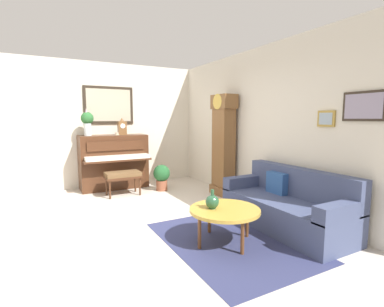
# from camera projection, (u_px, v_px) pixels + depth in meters

# --- Properties ---
(ground_plane) EXTENTS (6.40, 6.00, 0.10)m
(ground_plane) POSITION_uv_depth(u_px,v_px,m) (129.00, 224.00, 4.33)
(ground_plane) COLOR beige
(wall_left) EXTENTS (0.13, 4.90, 2.80)m
(wall_left) POSITION_uv_depth(u_px,v_px,m) (96.00, 125.00, 6.43)
(wall_left) COLOR silver
(wall_left) RESTS_ON ground_plane
(wall_back) EXTENTS (5.30, 0.13, 2.80)m
(wall_back) POSITION_uv_depth(u_px,v_px,m) (255.00, 127.00, 5.27)
(wall_back) COLOR silver
(wall_back) RESTS_ON ground_plane
(area_rug) EXTENTS (2.10, 1.50, 0.01)m
(area_rug) POSITION_uv_depth(u_px,v_px,m) (230.00, 241.00, 3.62)
(area_rug) COLOR navy
(area_rug) RESTS_ON ground_plane
(piano) EXTENTS (0.87, 1.44, 1.19)m
(piano) POSITION_uv_depth(u_px,v_px,m) (114.00, 161.00, 6.35)
(piano) COLOR #4C2B19
(piano) RESTS_ON ground_plane
(piano_bench) EXTENTS (0.42, 0.70, 0.48)m
(piano_bench) POSITION_uv_depth(u_px,v_px,m) (123.00, 176.00, 5.75)
(piano_bench) COLOR #4C2B19
(piano_bench) RESTS_ON ground_plane
(grandfather_clock) EXTENTS (0.52, 0.34, 2.03)m
(grandfather_clock) POSITION_uv_depth(u_px,v_px,m) (223.00, 148.00, 5.75)
(grandfather_clock) COLOR brown
(grandfather_clock) RESTS_ON ground_plane
(couch) EXTENTS (1.90, 0.80, 0.84)m
(couch) POSITION_uv_depth(u_px,v_px,m) (287.00, 206.00, 4.06)
(couch) COLOR #424C70
(couch) RESTS_ON ground_plane
(coffee_table) EXTENTS (0.88, 0.88, 0.44)m
(coffee_table) POSITION_uv_depth(u_px,v_px,m) (225.00, 211.00, 3.54)
(coffee_table) COLOR gold
(coffee_table) RESTS_ON ground_plane
(mantel_clock) EXTENTS (0.13, 0.18, 0.38)m
(mantel_clock) POSITION_uv_depth(u_px,v_px,m) (122.00, 127.00, 6.35)
(mantel_clock) COLOR brown
(mantel_clock) RESTS_ON piano
(flower_vase) EXTENTS (0.26, 0.26, 0.58)m
(flower_vase) POSITION_uv_depth(u_px,v_px,m) (87.00, 121.00, 5.99)
(flower_vase) COLOR silver
(flower_vase) RESTS_ON piano
(teacup) EXTENTS (0.12, 0.12, 0.06)m
(teacup) POSITION_uv_depth(u_px,v_px,m) (117.00, 134.00, 6.28)
(teacup) COLOR beige
(teacup) RESTS_ON piano
(green_jug) EXTENTS (0.17, 0.17, 0.24)m
(green_jug) POSITION_uv_depth(u_px,v_px,m) (212.00, 202.00, 3.52)
(green_jug) COLOR #234C33
(green_jug) RESTS_ON coffee_table
(potted_plant) EXTENTS (0.36, 0.36, 0.56)m
(potted_plant) POSITION_uv_depth(u_px,v_px,m) (162.00, 176.00, 6.15)
(potted_plant) COLOR #935138
(potted_plant) RESTS_ON ground_plane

